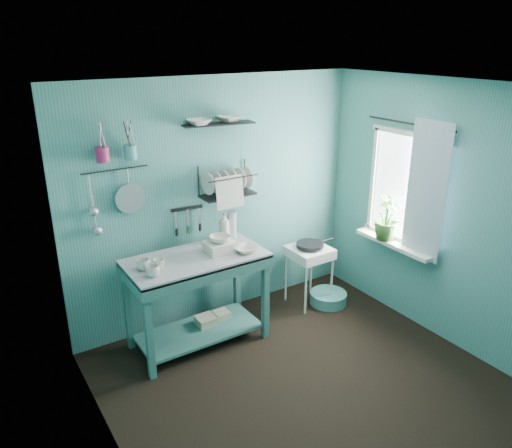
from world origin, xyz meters
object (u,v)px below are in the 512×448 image
storage_tin_large (206,326)px  frying_pan (310,245)px  utensil_cup_magenta (102,154)px  hotplate_stand (309,275)px  mug_left (153,271)px  potted_plant (387,218)px  utensil_cup_teal (130,152)px  colander (130,198)px  mug_mid (159,264)px  soap_bottle (224,226)px  dish_rack (228,180)px  water_bottle (232,225)px  storage_tin_small (222,320)px  wash_tub (220,247)px  floor_basin (328,298)px  mug_right (144,265)px  work_counter (198,301)px

storage_tin_large → frying_pan: bearing=-0.7°
utensil_cup_magenta → hotplate_stand: bearing=-9.3°
mug_left → potted_plant: (2.45, -0.33, 0.10)m
frying_pan → storage_tin_large: frying_pan is taller
utensil_cup_teal → frying_pan: bearing=-10.5°
mug_left → potted_plant: 2.47m
colander → potted_plant: size_ratio=0.60×
hotplate_stand → colander: (-1.82, 0.36, 1.12)m
mug_mid → frying_pan: mug_mid is taller
soap_bottle → storage_tin_large: 1.02m
frying_pan → dish_rack: bearing=161.6°
water_bottle → storage_tin_small: water_bottle is taller
mug_mid → potted_plant: (2.35, -0.43, 0.10)m
mug_mid → storage_tin_large: mug_mid is taller
hotplate_stand → potted_plant: potted_plant is taller
wash_tub → dish_rack: (0.29, 0.34, 0.53)m
floor_basin → storage_tin_large: bearing=173.9°
soap_bottle → hotplate_stand: 1.22m
utensil_cup_magenta → storage_tin_small: 2.05m
utensil_cup_teal → storage_tin_large: utensil_cup_teal is taller
wash_tub → mug_right: bearing=178.5°
hotplate_stand → storage_tin_small: bearing=166.6°
mug_left → water_bottle: (1.00, 0.38, 0.09)m
mug_mid → potted_plant: bearing=-10.4°
potted_plant → utensil_cup_teal: bearing=160.1°
storage_tin_large → work_counter: bearing=-153.4°
dish_rack → floor_basin: (1.03, -0.43, -1.43)m
mug_left → storage_tin_small: mug_left is taller
water_bottle → utensil_cup_magenta: size_ratio=2.15×
dish_rack → utensil_cup_magenta: (-1.18, 0.05, 0.40)m
utensil_cup_magenta → colander: 0.49m
frying_pan → storage_tin_small: size_ratio=1.50×
frying_pan → floor_basin: size_ratio=0.73×
potted_plant → floor_basin: 1.14m
soap_bottle → water_bottle: soap_bottle is taller
soap_bottle → storage_tin_large: (-0.32, -0.15, -0.96)m
utensil_cup_teal → potted_plant: (2.37, -0.86, -0.82)m
storage_tin_small → dish_rack: bearing=45.3°
frying_pan → potted_plant: 0.86m
potted_plant → utensil_cup_magenta: bearing=161.9°
mug_mid → utensil_cup_teal: 1.01m
mug_left → mug_mid: mug_left is taller
colander → potted_plant: (2.40, -0.89, -0.39)m
floor_basin → utensil_cup_teal: bearing=166.5°
mug_left → water_bottle: water_bottle is taller
frying_pan → utensil_cup_magenta: bearing=170.7°
storage_tin_large → storage_tin_small: size_ratio=1.10×
mug_mid → colander: (-0.06, 0.46, 0.49)m
work_counter → potted_plant: bearing=-17.0°
potted_plant → floor_basin: (-0.40, 0.38, -1.00)m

